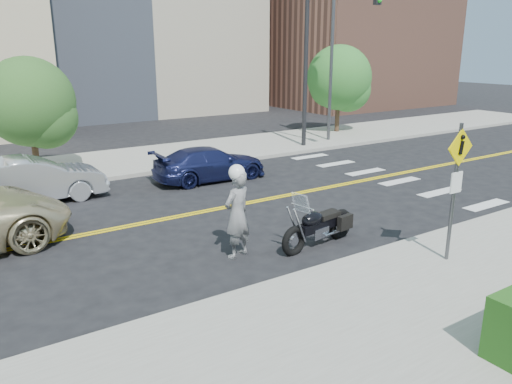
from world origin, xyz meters
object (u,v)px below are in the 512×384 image
object	(u,v)px
pedestrian_sign	(456,180)
motorcycle	(319,217)
parked_car_blue	(210,164)
parked_car_silver	(32,180)
motorcyclist	(237,212)

from	to	relation	value
pedestrian_sign	motorcycle	distance (m)	3.19
motorcycle	parked_car_blue	world-z (taller)	motorcycle
parked_car_silver	parked_car_blue	distance (m)	5.94
pedestrian_sign	parked_car_silver	bearing A→B (deg)	123.90
motorcycle	parked_car_silver	distance (m)	9.11
motorcycle	parked_car_blue	bearing A→B (deg)	74.66
motorcyclist	motorcycle	xyz separation A→B (m)	(2.01, -0.50, -0.36)
pedestrian_sign	parked_car_silver	world-z (taller)	pedestrian_sign
pedestrian_sign	parked_car_blue	xyz separation A→B (m)	(-0.80, 9.46, -1.36)
motorcycle	parked_car_blue	size ratio (longest dim) A/B	0.57
pedestrian_sign	motorcycle	world-z (taller)	pedestrian_sign
motorcyclist	parked_car_blue	size ratio (longest dim) A/B	0.52
pedestrian_sign	parked_car_blue	size ratio (longest dim) A/B	0.72
motorcyclist	pedestrian_sign	bearing A→B (deg)	122.80
motorcycle	pedestrian_sign	bearing A→B (deg)	-66.42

